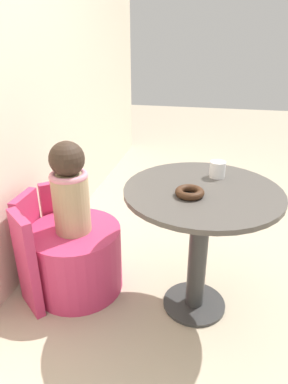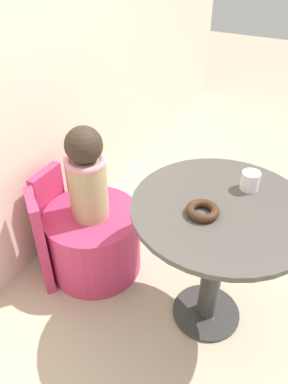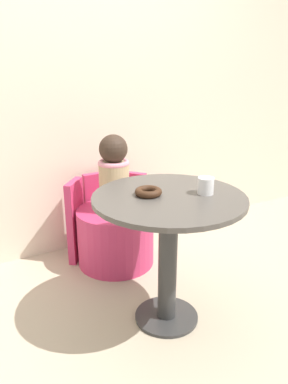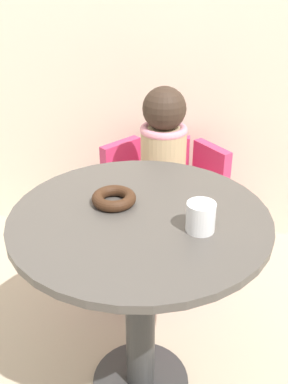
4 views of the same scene
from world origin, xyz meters
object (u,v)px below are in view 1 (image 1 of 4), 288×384
(donut, at_px, (190,192))
(cup, at_px, (217,169))
(tub_chair, at_px, (77,259))
(round_table, at_px, (200,221))
(child_figure, at_px, (70,188))

(donut, relative_size, cup, 1.61)
(tub_chair, distance_m, donut, 0.86)
(donut, bearing_deg, tub_chair, 80.74)
(round_table, bearing_deg, donut, 146.40)
(cup, bearing_deg, child_figure, 101.54)
(tub_chair, bearing_deg, round_table, -91.54)
(round_table, relative_size, tub_chair, 1.46)
(child_figure, distance_m, donut, 0.67)
(tub_chair, relative_size, donut, 3.91)
(donut, bearing_deg, child_figure, 80.74)
(round_table, bearing_deg, tub_chair, 88.46)
(round_table, bearing_deg, child_figure, 88.46)
(round_table, relative_size, donut, 5.68)
(tub_chair, height_order, cup, cup)
(round_table, relative_size, cup, 9.15)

